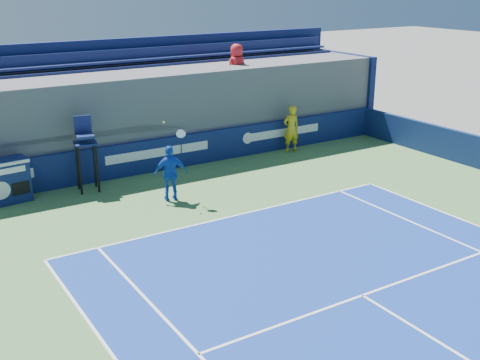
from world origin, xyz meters
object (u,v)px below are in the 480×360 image
ball_person (291,129)px  match_clock (7,180)px  tennis_player (171,173)px  umpire_chair (85,146)px

ball_person → match_clock: 10.90m
match_clock → tennis_player: size_ratio=0.54×
ball_person → umpire_chair: size_ratio=0.76×
umpire_chair → match_clock: bearing=173.8°
ball_person → tennis_player: 6.97m
match_clock → umpire_chair: umpire_chair is taller
match_clock → tennis_player: 5.07m
ball_person → match_clock: (-10.90, 0.06, -0.21)m
ball_person → tennis_player: tennis_player is taller
ball_person → umpire_chair: 8.45m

